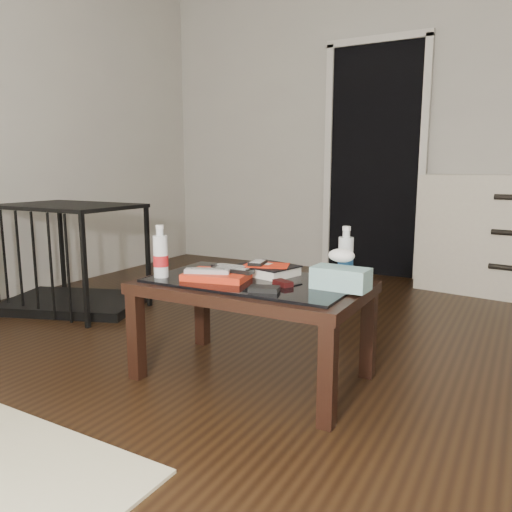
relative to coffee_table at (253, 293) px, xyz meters
The scene contains 17 objects.
ground 0.46m from the coffee_table, 14.23° to the left, with size 5.00×5.00×0.00m, color black.
doorway 2.60m from the coffee_table, 94.10° to the left, with size 0.90×0.08×2.07m.
coffee_table is the anchor object (origin of this frame).
dresser 2.46m from the coffee_table, 68.14° to the left, with size 1.26×0.68×0.90m.
pet_crate 1.72m from the coffee_table, 165.40° to the left, with size 1.05×0.87×0.71m.
magazines 0.18m from the coffee_table, 157.25° to the right, with size 0.28×0.21×0.03m, color red.
remote_silver 0.23m from the coffee_table, 149.40° to the right, with size 0.20×0.05×0.02m, color #A4A4A8.
remote_black_front 0.14m from the coffee_table, 161.13° to the right, with size 0.20×0.05×0.02m, color black.
remote_black_back 0.16m from the coffee_table, behind, with size 0.20×0.05×0.02m, color black.
textbook 0.15m from the coffee_table, 83.37° to the left, with size 0.25×0.20×0.05m, color black.
dvd_mailers 0.16m from the coffee_table, 86.98° to the left, with size 0.19×0.14×0.01m, color red.
ipod 0.15m from the coffee_table, 103.75° to the left, with size 0.06×0.10×0.02m, color black.
flip_phone 0.19m from the coffee_table, 13.80° to the right, with size 0.09×0.05×0.02m, color black.
wallet 0.23m from the coffee_table, 48.68° to the right, with size 0.12×0.07×0.02m, color black.
water_bottle_left 0.46m from the coffee_table, 158.19° to the right, with size 0.07×0.07×0.24m, color silver.
water_bottle_right 0.45m from the coffee_table, 28.92° to the left, with size 0.07×0.07×0.24m, color silver.
tissue_box 0.42m from the coffee_table, ahead, with size 0.23×0.12×0.09m, color teal.
Camera 1 is at (0.84, -1.95, 0.95)m, focal length 35.00 mm.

